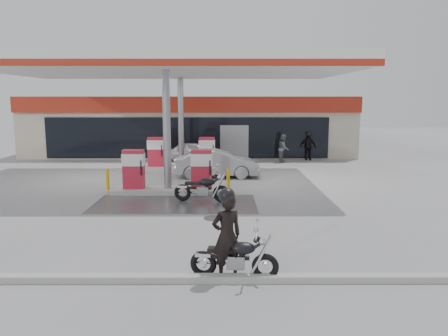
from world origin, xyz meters
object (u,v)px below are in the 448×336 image
Objects in this scene: main_motorcycle at (236,259)px; biker_main at (227,236)px; hatchback_silver at (217,163)px; biker_walking at (308,147)px; sedan_white at (195,152)px; parked_motorcycle at (203,189)px; pump_island_far at (181,157)px; parked_car_left at (58,146)px; pump_island_near at (168,176)px; attendant at (284,148)px.

biker_main is at bearing -178.90° from main_motorcycle.
hatchback_silver is (-0.38, 12.38, -0.25)m from biker_main.
main_motorcycle is 19.30m from biker_walking.
parked_motorcycle is at bearing -163.62° from sedan_white.
pump_island_far is 1.18× the size of parked_car_left.
parked_car_left is (-11.01, 8.40, -0.05)m from hatchback_silver.
hatchback_silver is (1.99, -2.40, -0.02)m from pump_island_far.
parked_motorcycle is at bearing -132.49° from parked_car_left.
pump_island_near reaches higher than main_motorcycle.
sedan_white is at bearing 14.46° from hatchback_silver.
pump_island_near is 2.67× the size of main_motorcycle.
pump_island_near is 2.75× the size of biker_main.
parked_car_left is 2.56× the size of biker_walking.
pump_island_near is 1.23× the size of hatchback_silver.
hatchback_silver is 2.44× the size of biker_walking.
biker_walking is at bearing -45.12° from attendant.
biker_walking reaches higher than parked_motorcycle.
biker_walking is at bearing 51.89° from pump_island_near.
sedan_white is at bearing -177.27° from biker_walking.
hatchback_silver is (1.46, -5.60, 0.08)m from sedan_white.
biker_walking is (6.16, 11.45, 0.37)m from parked_motorcycle.
pump_island_near reaches higher than biker_walking.
main_motorcycle is at bearing -73.80° from pump_island_near.
main_motorcycle is at bearing -73.61° from parked_motorcycle.
biker_main is at bearing -178.42° from hatchback_silver.
sedan_white is (-0.99, 10.85, 0.12)m from parked_motorcycle.
biker_main is 0.52× the size of sedan_white.
pump_island_far is 3.00× the size of attendant.
parked_car_left is at bearing 92.19° from attendant.
pump_island_far is at bearing -104.53° from biker_main.
parked_car_left is at bearing 126.93° from pump_island_near.
attendant is at bearing -37.80° from hatchback_silver.
sedan_white is at bearing 80.63° from pump_island_far.
parked_motorcycle is 1.25× the size of biker_walking.
biker_main is at bearing -75.09° from parked_motorcycle.
attendant reaches higher than sedan_white.
pump_island_far reaches higher than parked_car_left.
parked_car_left is at bearing 170.43° from biker_walking.
parked_motorcycle is 11.37m from attendant.
biker_main is at bearing -163.02° from sedan_white.
biker_walking is (1.69, 1.00, -0.00)m from attendant.
sedan_white is at bearing 86.71° from pump_island_near.
biker_walking is at bearing 69.85° from parked_motorcycle.
hatchback_silver is 8.42m from biker_walking.
attendant reaches higher than parked_car_left.
main_motorcycle is 0.44× the size of parked_car_left.
pump_island_far is 14.97m from biker_main.
parked_motorcycle is at bearing -106.87° from biker_main.
parked_car_left is (-11.58, 20.80, 0.20)m from main_motorcycle.
main_motorcycle is 0.46× the size of hatchback_silver.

